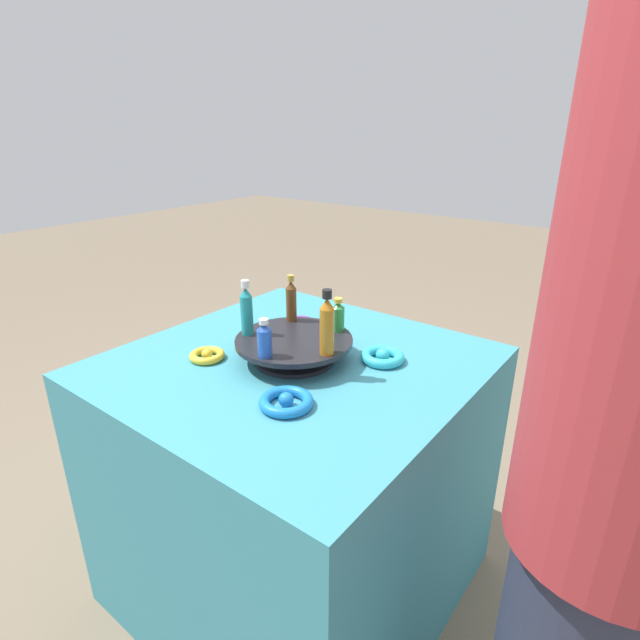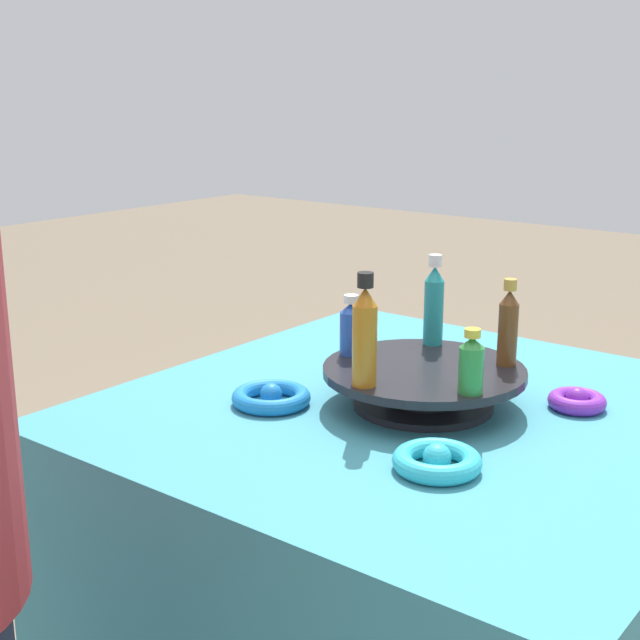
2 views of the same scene
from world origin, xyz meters
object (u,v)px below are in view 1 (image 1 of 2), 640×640
(bottle_teal, at_px, (247,310))
(ribbon_bow_gold, at_px, (207,355))
(bottle_blue, at_px, (264,339))
(ribbon_bow_purple, at_px, (300,323))
(bottle_amber, at_px, (327,325))
(ribbon_bow_blue, at_px, (286,401))
(bottle_brown, at_px, (291,300))
(person_figure, at_px, (627,459))
(ribbon_bow_teal, at_px, (383,357))
(bottle_green, at_px, (338,316))
(display_stand, at_px, (294,346))

(bottle_teal, relative_size, ribbon_bow_gold, 1.59)
(bottle_blue, relative_size, ribbon_bow_purple, 1.10)
(bottle_amber, xyz_separation_m, ribbon_bow_purple, (0.19, 0.24, -0.12))
(ribbon_bow_purple, bearing_deg, ribbon_bow_blue, -144.12)
(bottle_brown, bearing_deg, bottle_amber, -118.63)
(person_figure, bearing_deg, bottle_blue, 9.13)
(ribbon_bow_gold, bearing_deg, bottle_brown, -23.98)
(bottle_amber, bearing_deg, ribbon_bow_teal, -21.87)
(bottle_brown, distance_m, ribbon_bow_purple, 0.14)
(bottle_brown, distance_m, bottle_teal, 0.14)
(ribbon_bow_purple, bearing_deg, bottle_amber, -129.09)
(bottle_green, distance_m, bottle_teal, 0.22)
(bottle_amber, height_order, ribbon_bow_gold, bottle_amber)
(display_stand, distance_m, person_figure, 0.73)
(bottle_brown, height_order, person_figure, person_figure)
(bottle_brown, height_order, ribbon_bow_teal, bottle_brown)
(display_stand, bearing_deg, person_figure, -101.87)
(ribbon_bow_teal, height_order, ribbon_bow_purple, ribbon_bow_teal)
(display_stand, height_order, bottle_green, bottle_green)
(bottle_green, bearing_deg, ribbon_bow_gold, 134.80)
(bottle_green, distance_m, ribbon_bow_purple, 0.21)
(bottle_blue, height_order, bottle_amber, bottle_amber)
(bottle_blue, xyz_separation_m, bottle_teal, (0.07, 0.12, 0.02))
(ribbon_bow_blue, xyz_separation_m, ribbon_bow_purple, (0.35, 0.25, 0.00))
(bottle_blue, height_order, bottle_teal, bottle_teal)
(bottle_green, relative_size, ribbon_bow_gold, 0.98)
(person_figure, bearing_deg, ribbon_bow_teal, -15.31)
(bottle_teal, bearing_deg, bottle_green, -46.63)
(bottle_green, distance_m, bottle_brown, 0.14)
(display_stand, height_order, bottle_brown, bottle_brown)
(bottle_brown, relative_size, ribbon_bow_teal, 1.16)
(ribbon_bow_purple, bearing_deg, bottle_blue, -154.09)
(ribbon_bow_teal, xyz_separation_m, person_figure, (-0.27, -0.53, 0.11))
(bottle_teal, relative_size, ribbon_bow_purple, 1.70)
(display_stand, relative_size, bottle_amber, 1.88)
(bottle_teal, bearing_deg, bottle_amber, -82.63)
(person_figure, bearing_deg, ribbon_bow_purple, -9.28)
(bottle_green, xyz_separation_m, ribbon_bow_gold, (-0.23, 0.23, -0.09))
(bottle_blue, bearing_deg, bottle_amber, -46.63)
(ribbon_bow_purple, bearing_deg, display_stand, -144.12)
(ribbon_bow_gold, bearing_deg, display_stand, -54.12)
(display_stand, relative_size, ribbon_bow_teal, 2.67)
(ribbon_bow_blue, bearing_deg, bottle_green, 14.18)
(bottle_green, distance_m, ribbon_bow_gold, 0.33)
(ribbon_bow_gold, distance_m, ribbon_bow_blue, 0.30)
(ribbon_bow_teal, bearing_deg, bottle_green, 101.17)
(bottle_blue, xyz_separation_m, person_figure, (-0.03, -0.69, 0.03))
(bottle_blue, bearing_deg, ribbon_bow_teal, -33.34)
(bottle_blue, bearing_deg, ribbon_bow_gold, 93.02)
(person_figure, bearing_deg, bottle_brown, -4.64)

